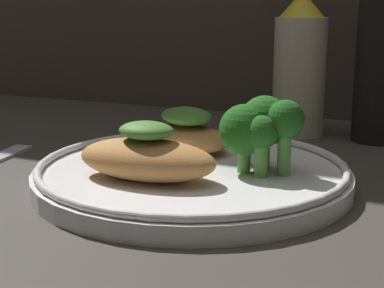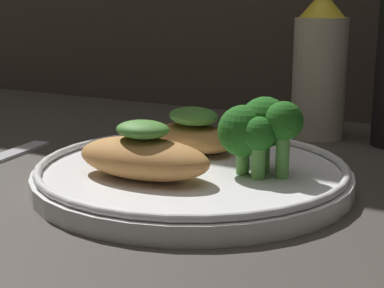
{
  "view_description": "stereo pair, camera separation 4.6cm",
  "coord_description": "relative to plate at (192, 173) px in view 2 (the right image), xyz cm",
  "views": [
    {
      "loc": [
        17.77,
        -41.25,
        14.13
      ],
      "look_at": [
        0.0,
        0.0,
        3.4
      ],
      "focal_mm": 55.0,
      "sensor_mm": 36.0,
      "label": 1
    },
    {
      "loc": [
        21.9,
        -39.21,
        14.13
      ],
      "look_at": [
        0.0,
        0.0,
        3.4
      ],
      "focal_mm": 55.0,
      "sensor_mm": 36.0,
      "label": 2
    }
  ],
  "objects": [
    {
      "name": "grilled_meat_front",
      "position": [
        -1.91,
        -4.02,
        2.15
      ],
      "size": [
        10.94,
        5.79,
        4.38
      ],
      "color": "#BC7F42",
      "rests_on": "plate"
    },
    {
      "name": "broccoli_bunch",
      "position": [
        5.2,
        1.04,
        4.0
      ],
      "size": [
        6.45,
        5.48,
        5.9
      ],
      "color": "#569942",
      "rests_on": "plate"
    },
    {
      "name": "sauce_bottle",
      "position": [
        3.23,
        22.02,
        6.44
      ],
      "size": [
        5.65,
        5.65,
        15.54
      ],
      "color": "beige",
      "rests_on": "ground_plane"
    },
    {
      "name": "ground_plane",
      "position": [
        0.0,
        0.0,
        -1.49
      ],
      "size": [
        180.0,
        180.0,
        1.0
      ],
      "primitive_type": "cube",
      "color": "#3D3833"
    },
    {
      "name": "plate",
      "position": [
        0.0,
        0.0,
        0.0
      ],
      "size": [
        25.15,
        25.15,
        2.0
      ],
      "color": "white",
      "rests_on": "ground_plane"
    },
    {
      "name": "grilled_meat_middle",
      "position": [
        -2.86,
        5.38,
        1.96
      ],
      "size": [
        10.59,
        8.75,
        3.87
      ],
      "color": "#BC7F42",
      "rests_on": "plate"
    }
  ]
}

